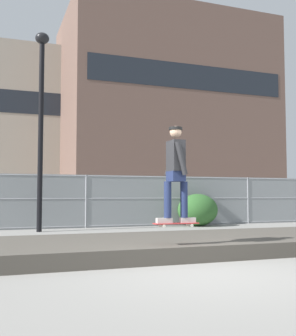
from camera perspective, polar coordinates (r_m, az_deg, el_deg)
ground_plane at (r=6.43m, az=8.27°, el=-13.92°), size 120.00×120.00×0.00m
gravel_berm at (r=8.49m, az=0.74°, el=-10.49°), size 12.22×3.03×0.28m
skateboard at (r=7.35m, az=3.83°, el=-7.57°), size 0.80×0.22×0.07m
skater at (r=7.35m, az=3.80°, el=0.03°), size 0.72×0.58×1.70m
chain_fence at (r=14.84m, az=-8.43°, el=-4.46°), size 26.47×0.06×1.85m
street_lamp at (r=13.82m, az=-14.33°, el=8.25°), size 0.44×0.44×6.33m
parked_car_mid at (r=18.76m, az=-2.10°, el=-4.62°), size 4.42×2.00×1.66m
parked_car_far at (r=21.42m, az=12.02°, el=-4.42°), size 4.41×1.98×1.66m
office_block at (r=48.31m, az=2.08°, el=7.26°), size 22.46×14.56×20.61m
shrub_center at (r=15.58m, az=6.77°, el=-5.69°), size 1.53×1.25×1.18m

